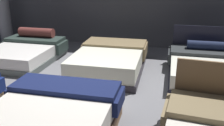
# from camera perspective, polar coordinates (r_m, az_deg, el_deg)

# --- Properties ---
(ground_plane) EXTENTS (18.00, 18.00, 0.02)m
(ground_plane) POSITION_cam_1_polar(r_m,az_deg,el_deg) (4.76, -5.41, -7.04)
(ground_plane) COLOR slate
(bed_1) EXTENTS (1.72, 1.97, 0.57)m
(bed_1) POSITION_cam_1_polar(r_m,az_deg,el_deg) (3.47, -14.05, -13.33)
(bed_1) COLOR brown
(bed_1) RESTS_ON ground_plane
(bed_3) EXTENTS (1.68, 2.01, 0.72)m
(bed_3) POSITION_cam_1_polar(r_m,az_deg,el_deg) (6.83, -19.08, 2.37)
(bed_3) COLOR #4D5453
(bed_3) RESTS_ON ground_plane
(bed_4) EXTENTS (1.63, 2.23, 0.52)m
(bed_4) POSITION_cam_1_polar(r_m,az_deg,el_deg) (5.79, -0.51, 0.66)
(bed_4) COLOR #242028
(bed_4) RESTS_ON ground_plane
(bed_5) EXTENTS (1.71, 2.11, 0.95)m
(bed_5) POSITION_cam_1_polar(r_m,az_deg,el_deg) (5.74, 20.78, -0.91)
(bed_5) COLOR black
(bed_5) RESTS_ON ground_plane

